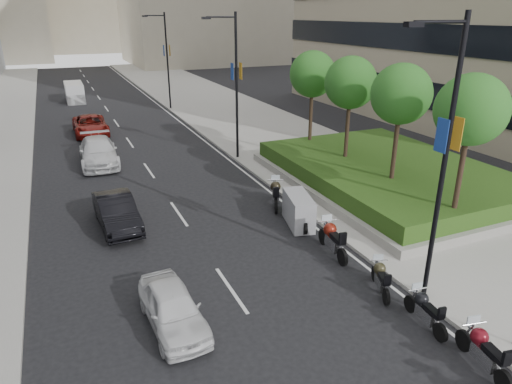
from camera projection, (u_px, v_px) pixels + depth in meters
ground at (331, 350)px, 12.92m from camera, size 160.00×160.00×0.00m
sidewalk_right at (237, 116)px, 41.82m from camera, size 10.00×100.00×0.15m
lane_edge at (181, 122)px, 39.86m from camera, size 0.12×100.00×0.01m
lane_centre at (120, 128)px, 37.90m from camera, size 0.12×100.00×0.01m
planter at (387, 180)px, 25.06m from camera, size 10.00×14.00×0.40m
hedge at (389, 170)px, 24.84m from camera, size 9.40×13.40×0.80m
tree_0 at (471, 110)px, 17.53m from camera, size 2.80×2.80×6.30m
tree_1 at (401, 95)px, 20.94m from camera, size 2.80×2.80×6.30m
tree_2 at (351, 83)px, 24.34m from camera, size 2.80×2.80×6.30m
tree_3 at (313, 74)px, 27.75m from camera, size 2.80×2.80×6.30m
lamp_post_0 at (442, 153)px, 13.47m from camera, size 2.34×0.45×9.00m
lamp_post_1 at (234, 80)px, 27.95m from camera, size 2.34×0.45×9.00m
lamp_post_2 at (166, 56)px, 43.28m from camera, size 2.34×0.45×9.00m
motorcycle_1 at (484, 351)px, 12.07m from camera, size 0.74×2.19×1.10m
motorcycle_2 at (425, 310)px, 13.81m from camera, size 0.67×2.02×1.00m
motorcycle_3 at (381, 278)px, 15.49m from camera, size 0.93×1.87×0.98m
motorcycle_4 at (332, 239)px, 17.89m from camera, size 0.81×2.44×1.22m
motorcycle_5 at (298, 210)px, 20.34m from camera, size 1.46×2.49×1.42m
motorcycle_6 at (276, 194)px, 22.39m from camera, size 1.17×2.23×1.19m
car_a at (173, 308)px, 13.73m from camera, size 1.67×3.81×1.28m
car_b at (117, 212)px, 20.16m from camera, size 1.72×4.42×1.43m
car_c at (98, 152)px, 28.64m from camera, size 2.42×5.53×1.58m
car_d at (90, 125)px, 35.58m from camera, size 2.47×5.34×1.48m
delivery_van at (75, 93)px, 48.74m from camera, size 1.79×4.70×1.97m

